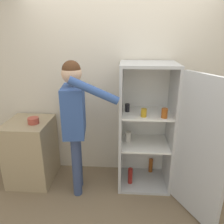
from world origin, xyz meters
The scene contains 6 objects.
ground_plane centered at (0.00, 0.00, 0.00)m, with size 12.00×12.00×0.00m, color #7A664C.
wall_back centered at (0.00, 0.98, 1.27)m, with size 7.00×0.06×2.55m.
refrigerator centered at (0.49, 0.55, 0.84)m, with size 1.05×1.19×1.68m.
person centered at (-0.51, 0.41, 1.10)m, with size 0.71×0.58×1.73m.
counter centered at (-1.22, 0.61, 0.45)m, with size 0.58×0.64×0.89m.
bowl centered at (-1.11, 0.56, 0.93)m, with size 0.14×0.14×0.08m.
Camera 1 is at (0.10, -2.02, 2.00)m, focal length 35.00 mm.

